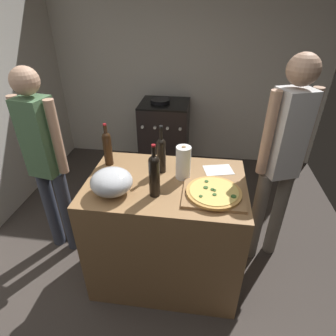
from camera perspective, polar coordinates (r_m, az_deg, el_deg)
ground_plane at (r=3.07m, az=-1.59°, el=-10.27°), size 3.86×3.49×0.02m
kitchen_wall_rear at (r=3.84m, az=1.90°, el=20.43°), size 3.86×0.10×2.60m
counter at (r=2.24m, az=-0.36°, el=-12.72°), size 1.12×0.75×0.93m
cutting_board at (r=1.83m, az=9.38°, el=-5.43°), size 0.40×0.32×0.02m
pizza at (r=1.81m, az=9.44°, el=-4.91°), size 0.36×0.36×0.03m
mixing_bowl at (r=1.83m, az=-11.58°, el=-2.82°), size 0.28×0.28×0.17m
paper_towel_roll at (r=1.93m, az=3.17°, el=1.12°), size 0.11×0.11×0.25m
wine_bottle_clear at (r=1.98m, az=-1.40°, el=3.01°), size 0.07×0.07×0.36m
wine_bottle_amber at (r=2.13m, az=-12.41°, el=4.27°), size 0.07×0.07×0.33m
wine_bottle_dark at (r=1.73m, az=-2.85°, el=-1.26°), size 0.07×0.07×0.37m
recipe_sheet at (r=2.10m, az=10.35°, el=-0.40°), size 0.24×0.20×0.00m
stove at (r=3.73m, az=-0.68°, el=6.63°), size 0.62×0.59×0.96m
person_in_stripes at (r=2.40m, az=-24.06°, el=1.99°), size 0.38×0.23×1.66m
person_in_red at (r=2.24m, az=22.52°, el=2.34°), size 0.37×0.27×1.76m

